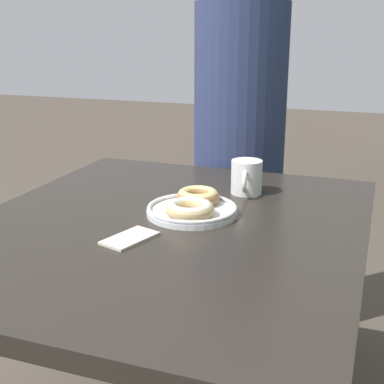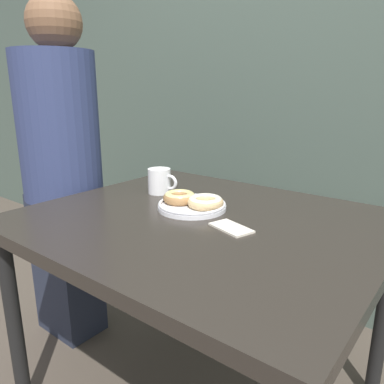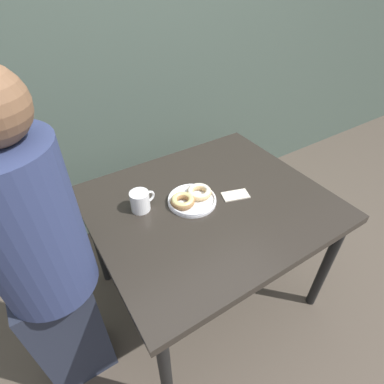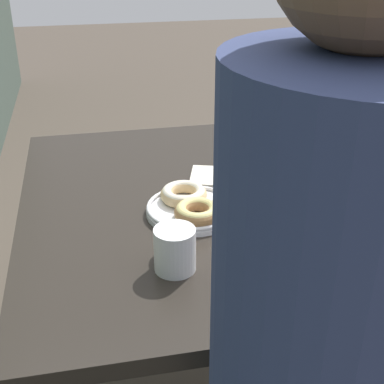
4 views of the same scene
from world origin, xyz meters
TOP-DOWN VIEW (x-y plane):
  - wall_back at (0.00, 1.12)m, footprint 8.00×0.05m
  - dining_table at (0.00, 0.24)m, footprint 1.09×0.94m
  - donut_plate at (-0.08, 0.29)m, footprint 0.25×0.23m
  - coffee_mug at (-0.30, 0.37)m, footprint 0.12×0.09m
  - person_figure at (-0.74, 0.23)m, footprint 0.34×0.33m
  - napkin at (0.13, 0.21)m, footprint 0.14×0.11m

SIDE VIEW (x-z plane):
  - dining_table at x=0.00m, z-range 0.29..1.02m
  - napkin at x=0.13m, z-range 0.73..0.73m
  - donut_plate at x=-0.08m, z-range 0.73..0.78m
  - coffee_mug at x=-0.30m, z-range 0.73..0.82m
  - person_figure at x=-0.74m, z-range 0.05..1.53m
  - wall_back at x=0.00m, z-range 0.00..2.60m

